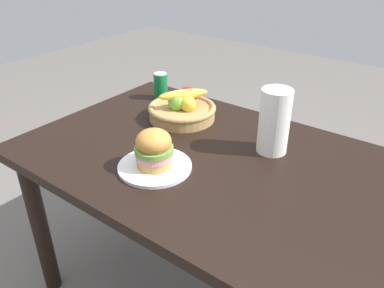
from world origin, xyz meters
TOP-DOWN VIEW (x-y plane):
  - dining_table at (0.00, 0.00)m, footprint 1.40×0.90m
  - plate at (-0.11, -0.18)m, footprint 0.25×0.25m
  - sandwich at (-0.11, -0.18)m, footprint 0.13×0.13m
  - soda_can at (-0.50, 0.31)m, footprint 0.07×0.07m
  - fruit_basket at (-0.28, 0.19)m, footprint 0.29×0.29m
  - paper_towel_roll at (0.16, 0.17)m, footprint 0.11×0.11m

SIDE VIEW (x-z plane):
  - dining_table at x=0.00m, z-range 0.27..1.02m
  - plate at x=-0.11m, z-range 0.75..0.76m
  - fruit_basket at x=-0.28m, z-range 0.73..0.86m
  - soda_can at x=-0.50m, z-range 0.75..0.88m
  - sandwich at x=-0.11m, z-range 0.76..0.89m
  - paper_towel_roll at x=0.16m, z-range 0.75..0.99m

